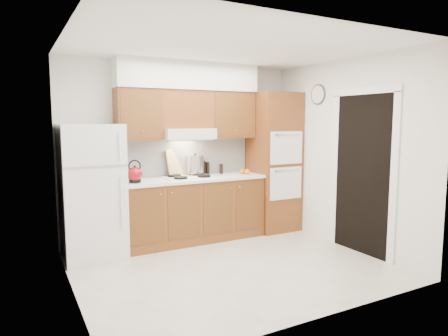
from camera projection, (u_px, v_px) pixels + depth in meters
name	position (u px, v px, depth m)	size (l,w,h in m)	color
floor	(231.00, 266.00, 4.86)	(3.60, 3.60, 0.00)	#BEB6A6
ceiling	(232.00, 47.00, 4.55)	(3.60, 3.60, 0.00)	white
wall_back	(183.00, 152.00, 6.02)	(3.60, 0.02, 2.60)	white
wall_left	(70.00, 169.00, 3.86)	(0.02, 3.00, 2.60)	white
wall_right	(344.00, 154.00, 5.55)	(0.02, 3.00, 2.60)	white
fridge	(92.00, 192.00, 5.09)	(0.75, 0.72, 1.72)	white
base_cabinets	(193.00, 210.00, 5.87)	(2.11, 0.60, 0.90)	brown
countertop	(193.00, 179.00, 5.80)	(2.13, 0.62, 0.04)	white
backsplash	(185.00, 157.00, 6.03)	(2.11, 0.03, 0.56)	white
oven_cabinet	(274.00, 162.00, 6.43)	(0.70, 0.65, 2.20)	brown
upper_cab_left	(139.00, 114.00, 5.47)	(0.63, 0.33, 0.70)	brown
upper_cab_right	(230.00, 115.00, 6.15)	(0.73, 0.33, 0.70)	brown
range_hood	(187.00, 134.00, 5.78)	(0.75, 0.45, 0.15)	silver
upper_cab_over_hood	(185.00, 109.00, 5.79)	(0.75, 0.33, 0.55)	brown
soffit	(188.00, 76.00, 5.74)	(2.13, 0.36, 0.40)	silver
cooktop	(189.00, 177.00, 5.79)	(0.74, 0.50, 0.01)	white
doorway	(362.00, 175.00, 5.27)	(0.02, 0.90, 2.10)	black
wall_clock	(318.00, 94.00, 5.93)	(0.30, 0.30, 0.02)	#3F3833
kettle	(135.00, 175.00, 5.29)	(0.20, 0.20, 0.20)	maroon
cutting_board	(175.00, 163.00, 5.92)	(0.31, 0.02, 0.42)	tan
stock_pot	(195.00, 165.00, 6.01)	(0.26, 0.26, 0.27)	#B2B2B7
condiment_a	(204.00, 168.00, 6.13)	(0.06, 0.06, 0.21)	black
condiment_b	(208.00, 168.00, 6.16)	(0.06, 0.06, 0.19)	black
condiment_c	(221.00, 169.00, 6.22)	(0.05, 0.05, 0.16)	black
orange_near	(247.00, 172.00, 6.14)	(0.08, 0.08, 0.08)	#FF520D
orange_far	(242.00, 171.00, 6.20)	(0.08, 0.08, 0.08)	orange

